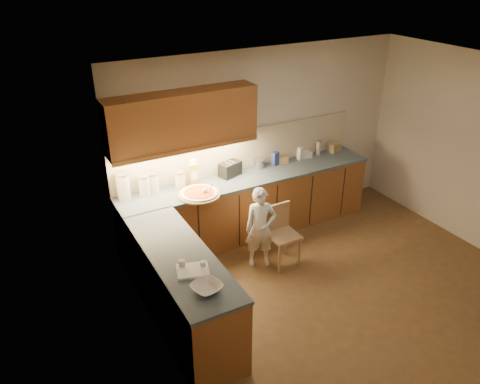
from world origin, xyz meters
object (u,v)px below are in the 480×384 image
(child, at_px, (260,228))
(wooden_chair, at_px, (281,230))
(oil_jug, at_px, (193,173))
(toaster, at_px, (230,169))
(pizza_on_board, at_px, (199,194))

(child, xyz_separation_m, wooden_chair, (0.26, -0.08, -0.08))
(oil_jug, xyz_separation_m, toaster, (0.56, 0.02, -0.06))
(child, height_order, oil_jug, oil_jug)
(oil_jug, bearing_deg, pizza_on_board, -100.99)
(child, relative_size, wooden_chair, 1.35)
(wooden_chair, relative_size, oil_jug, 2.30)
(child, bearing_deg, oil_jug, 140.34)
(oil_jug, height_order, toaster, oil_jug)
(toaster, bearing_deg, wooden_chair, -94.23)
(child, xyz_separation_m, toaster, (0.03, 0.89, 0.47))
(pizza_on_board, xyz_separation_m, toaster, (0.62, 0.34, 0.08))
(pizza_on_board, bearing_deg, wooden_chair, -36.17)
(pizza_on_board, xyz_separation_m, oil_jug, (0.06, 0.33, 0.14))
(child, bearing_deg, wooden_chair, 2.51)
(pizza_on_board, xyz_separation_m, child, (0.59, -0.55, -0.39))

